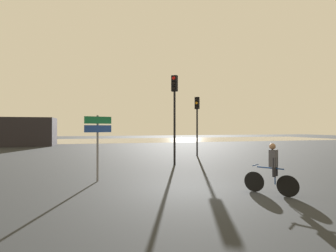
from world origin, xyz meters
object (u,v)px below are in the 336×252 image
at_px(traffic_light_far_right, 197,115).
at_px(direction_sign_post, 98,136).
at_px(traffic_light_center, 174,103).
at_px(cyclist, 272,169).
at_px(distant_building, 11,132).

xyz_separation_m(traffic_light_far_right, direction_sign_post, (-7.24, -7.73, -1.27)).
relative_size(traffic_light_center, traffic_light_far_right, 1.15).
xyz_separation_m(traffic_light_center, cyclist, (1.10, -7.07, -2.67)).
height_order(traffic_light_center, cyclist, traffic_light_center).
distance_m(traffic_light_far_right, direction_sign_post, 10.66).
height_order(distant_building, traffic_light_center, traffic_light_center).
bearing_deg(direction_sign_post, distant_building, -89.26).
relative_size(direction_sign_post, cyclist, 1.60).
bearing_deg(traffic_light_far_right, direction_sign_post, 85.74).
relative_size(distant_building, traffic_light_far_right, 2.10).
distance_m(distant_building, traffic_light_far_right, 22.67).
bearing_deg(traffic_light_center, distant_building, -17.09).
bearing_deg(direction_sign_post, traffic_light_far_right, -154.83).
distance_m(traffic_light_center, direction_sign_post, 5.77).
height_order(direction_sign_post, cyclist, direction_sign_post).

